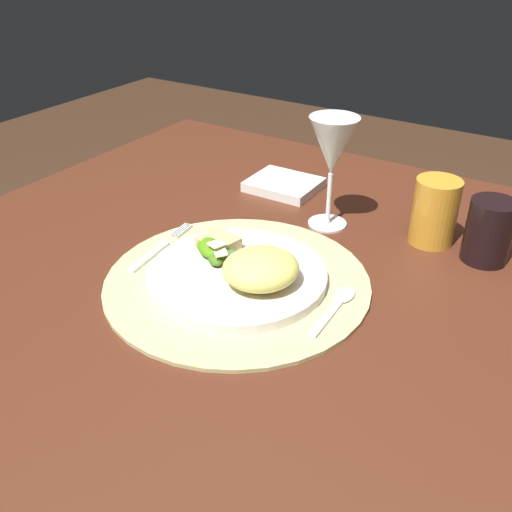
{
  "coord_description": "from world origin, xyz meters",
  "views": [
    {
      "loc": [
        0.37,
        -0.63,
        1.17
      ],
      "look_at": [
        -0.02,
        -0.01,
        0.73
      ],
      "focal_mm": 40.18,
      "sensor_mm": 36.0,
      "label": 1
    }
  ],
  "objects_px": {
    "spoon": "(339,302)",
    "napkin": "(284,185)",
    "dining_table": "(269,339)",
    "wine_glass": "(333,149)",
    "dinner_plate": "(237,275)",
    "fork": "(159,249)",
    "dark_tumbler": "(489,231)",
    "amber_tumbler": "(435,212)"
  },
  "relations": [
    {
      "from": "napkin",
      "to": "wine_glass",
      "type": "height_order",
      "value": "wine_glass"
    },
    {
      "from": "fork",
      "to": "dining_table",
      "type": "bearing_deg",
      "value": 19.54
    },
    {
      "from": "dining_table",
      "to": "napkin",
      "type": "bearing_deg",
      "value": 115.92
    },
    {
      "from": "dinner_plate",
      "to": "dark_tumbler",
      "type": "bearing_deg",
      "value": 42.52
    },
    {
      "from": "amber_tumbler",
      "to": "spoon",
      "type": "bearing_deg",
      "value": -100.55
    },
    {
      "from": "fork",
      "to": "spoon",
      "type": "height_order",
      "value": "spoon"
    },
    {
      "from": "wine_glass",
      "to": "amber_tumbler",
      "type": "height_order",
      "value": "wine_glass"
    },
    {
      "from": "fork",
      "to": "napkin",
      "type": "xyz_separation_m",
      "value": [
        0.04,
        0.32,
        0.0
      ]
    },
    {
      "from": "wine_glass",
      "to": "spoon",
      "type": "bearing_deg",
      "value": -60.07
    },
    {
      "from": "dinner_plate",
      "to": "amber_tumbler",
      "type": "xyz_separation_m",
      "value": [
        0.19,
        0.27,
        0.04
      ]
    },
    {
      "from": "wine_glass",
      "to": "dinner_plate",
      "type": "bearing_deg",
      "value": -96.95
    },
    {
      "from": "dining_table",
      "to": "napkin",
      "type": "relative_size",
      "value": 8.73
    },
    {
      "from": "spoon",
      "to": "amber_tumbler",
      "type": "bearing_deg",
      "value": 79.45
    },
    {
      "from": "wine_glass",
      "to": "dining_table",
      "type": "bearing_deg",
      "value": -93.77
    },
    {
      "from": "dinner_plate",
      "to": "napkin",
      "type": "xyz_separation_m",
      "value": [
        -0.11,
        0.32,
        -0.0
      ]
    },
    {
      "from": "dining_table",
      "to": "wine_glass",
      "type": "bearing_deg",
      "value": 86.23
    },
    {
      "from": "fork",
      "to": "dark_tumbler",
      "type": "xyz_separation_m",
      "value": [
        0.43,
        0.25,
        0.04
      ]
    },
    {
      "from": "napkin",
      "to": "dark_tumbler",
      "type": "height_order",
      "value": "dark_tumbler"
    },
    {
      "from": "fork",
      "to": "wine_glass",
      "type": "distance_m",
      "value": 0.32
    },
    {
      "from": "napkin",
      "to": "spoon",
      "type": "bearing_deg",
      "value": -49.11
    },
    {
      "from": "fork",
      "to": "amber_tumbler",
      "type": "bearing_deg",
      "value": 37.74
    },
    {
      "from": "dining_table",
      "to": "napkin",
      "type": "height_order",
      "value": "napkin"
    },
    {
      "from": "napkin",
      "to": "dark_tumbler",
      "type": "bearing_deg",
      "value": -9.09
    },
    {
      "from": "spoon",
      "to": "wine_glass",
      "type": "xyz_separation_m",
      "value": [
        -0.12,
        0.21,
        0.13
      ]
    },
    {
      "from": "spoon",
      "to": "dining_table",
      "type": "bearing_deg",
      "value": 163.59
    },
    {
      "from": "dinner_plate",
      "to": "amber_tumbler",
      "type": "height_order",
      "value": "amber_tumbler"
    },
    {
      "from": "spoon",
      "to": "dark_tumbler",
      "type": "xyz_separation_m",
      "value": [
        0.13,
        0.23,
        0.04
      ]
    },
    {
      "from": "napkin",
      "to": "amber_tumbler",
      "type": "xyz_separation_m",
      "value": [
        0.3,
        -0.05,
        0.04
      ]
    },
    {
      "from": "spoon",
      "to": "amber_tumbler",
      "type": "relative_size",
      "value": 1.17
    },
    {
      "from": "napkin",
      "to": "dark_tumbler",
      "type": "xyz_separation_m",
      "value": [
        0.39,
        -0.06,
        0.04
      ]
    },
    {
      "from": "fork",
      "to": "dark_tumbler",
      "type": "relative_size",
      "value": 1.66
    },
    {
      "from": "dinner_plate",
      "to": "spoon",
      "type": "bearing_deg",
      "value": 8.99
    },
    {
      "from": "spoon",
      "to": "napkin",
      "type": "xyz_separation_m",
      "value": [
        -0.26,
        0.3,
        0.0
      ]
    },
    {
      "from": "amber_tumbler",
      "to": "fork",
      "type": "bearing_deg",
      "value": -142.26
    },
    {
      "from": "fork",
      "to": "wine_glass",
      "type": "relative_size",
      "value": 0.87
    },
    {
      "from": "fork",
      "to": "wine_glass",
      "type": "height_order",
      "value": "wine_glass"
    },
    {
      "from": "spoon",
      "to": "napkin",
      "type": "height_order",
      "value": "napkin"
    },
    {
      "from": "dining_table",
      "to": "wine_glass",
      "type": "distance_m",
      "value": 0.32
    },
    {
      "from": "dinner_plate",
      "to": "wine_glass",
      "type": "xyz_separation_m",
      "value": [
        0.03,
        0.23,
        0.12
      ]
    },
    {
      "from": "fork",
      "to": "amber_tumbler",
      "type": "distance_m",
      "value": 0.44
    },
    {
      "from": "spoon",
      "to": "wine_glass",
      "type": "bearing_deg",
      "value": 119.93
    },
    {
      "from": "dining_table",
      "to": "amber_tumbler",
      "type": "distance_m",
      "value": 0.33
    }
  ]
}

